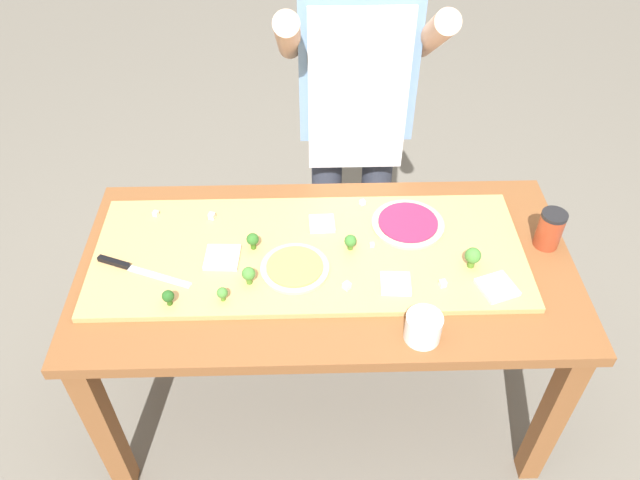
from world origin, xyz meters
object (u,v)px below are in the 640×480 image
Objects in this scene: pizza_whole_pesto_green at (295,268)px; broccoli_floret_back_mid at (222,293)px; prep_table at (326,284)px; broccoli_floret_back_right at (168,297)px; pizza_slice_far_right at (222,258)px; cheese_crumble_c at (372,245)px; cheese_crumble_b at (443,284)px; broccoli_floret_front_mid at (253,240)px; cheese_crumble_f at (347,286)px; cook_center at (355,103)px; flour_cup at (423,329)px; chefs_knife at (131,268)px; broccoli_floret_front_right at (249,274)px; broccoli_floret_center_right at (350,241)px; pizza_slice_near_left at (497,287)px; cheese_crumble_d at (362,202)px; sauce_jar at (550,229)px; broccoli_floret_center_left at (473,256)px; pizza_slice_center at (322,224)px; pizza_slice_near_right at (396,284)px; cheese_crumble_a at (212,216)px; pizza_whole_beet_magenta at (408,223)px; cheese_crumble_e at (156,214)px.

broccoli_floret_back_mid reaches higher than pizza_whole_pesto_green.
prep_table is 0.53m from broccoli_floret_back_right.
cheese_crumble_c is at bearing 5.69° from pizza_slice_far_right.
prep_table is 82.03× the size of cheese_crumble_b.
broccoli_floret_front_mid is 2.89× the size of cheese_crumble_f.
cook_center is at bearing 70.38° from pizza_whole_pesto_green.
cheese_crumble_f is at bearing -31.95° from broccoli_floret_front_mid.
flour_cup is at bearing -27.35° from pizza_slice_far_right.
broccoli_floret_front_right is at bearing -10.36° from chefs_knife.
broccoli_floret_center_right is at bearing -173.78° from cheese_crumble_c.
pizza_slice_near_left is 6.34× the size of cheese_crumble_d.
pizza_slice_far_right is at bearing 152.65° from flour_cup.
chefs_knife is 0.33m from broccoli_floret_back_mid.
broccoli_floret_front_mid is 4.45× the size of cheese_crumble_c.
cheese_crumble_c is at bearing -178.53° from sauce_jar.
cheese_crumble_c reaches higher than pizza_slice_near_left.
flour_cup reaches higher than pizza_slice_far_right.
broccoli_floret_center_left is 0.54× the size of sauce_jar.
broccoli_floret_center_left reaches higher than broccoli_floret_back_right.
prep_table is at bearing 130.09° from flour_cup.
cheese_crumble_b is (0.35, -0.13, 0.13)m from prep_table.
pizza_slice_center is 0.44m from broccoli_floret_back_mid.
chefs_knife is 3.42× the size of pizza_slice_near_right.
pizza_slice_far_right and pizza_slice_center have the same top height.
chefs_knife is 1.12m from pizza_slice_near_left.
broccoli_floret_back_right is (-0.14, -0.18, 0.03)m from pizza_slice_far_right.
broccoli_floret_center_left is (0.46, -0.20, 0.04)m from pizza_slice_center.
cheese_crumble_f is at bearing 5.30° from broccoli_floret_back_right.
pizza_whole_pesto_green is 0.39m from broccoli_floret_back_right.
cook_center is at bearing 118.26° from pizza_slice_near_left.
pizza_whole_pesto_green is at bearing -41.27° from cheese_crumble_a.
pizza_whole_beet_magenta is 4.60× the size of broccoli_floret_back_right.
broccoli_floret_front_mid is at bearing 144.31° from flour_cup.
cheese_crumble_c is 0.21m from cheese_crumble_d.
cheese_crumble_d is at bearing 118.88° from cheese_crumble_b.
cheese_crumble_e is (-0.24, 0.22, 0.00)m from pizza_slice_far_right.
cheese_crumble_b is 0.44m from cheese_crumble_d.
broccoli_floret_center_right reaches higher than cheese_crumble_b.
cook_center is at bearing 51.88° from pizza_slice_far_right.
cook_center is at bearing 107.72° from cheese_crumble_b.
broccoli_floret_front_right is at bearing 41.90° from broccoli_floret_back_mid.
broccoli_floret_center_right is 3.22× the size of cheese_crumble_e.
broccoli_floret_front_right is (0.37, -0.07, 0.03)m from chefs_knife.
cook_center reaches higher than pizza_whole_pesto_green.
broccoli_floret_back_mid reaches higher than chefs_knife.
pizza_slice_center is at bearing 46.83° from broccoli_floret_back_mid.
broccoli_floret_center_right reaches higher than cheese_crumble_c.
pizza_slice_near_left is 0.41m from cheese_crumble_c.
pizza_slice_center is at bearing -6.46° from cheese_crumble_e.
broccoli_floret_back_right reaches higher than broccoli_floret_back_mid.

